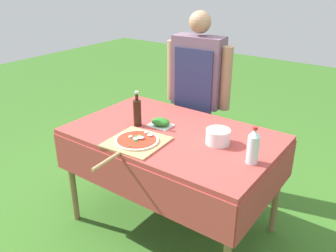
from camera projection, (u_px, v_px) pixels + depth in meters
ground_plane at (172, 224)px, 2.88m from camera, size 12.00×12.00×0.00m
prep_table at (172, 143)px, 2.58m from camera, size 1.49×0.94×0.82m
person_cook at (198, 89)px, 3.07m from camera, size 0.59×0.23×1.59m
pizza_on_peel at (136, 142)px, 2.38m from camera, size 0.39×0.63×0.05m
oil_bottle at (137, 112)px, 2.61m from camera, size 0.06×0.06×0.27m
water_bottle at (253, 146)px, 2.11m from camera, size 0.07×0.07×0.24m
herb_container at (161, 122)px, 2.64m from camera, size 0.17×0.14×0.06m
mixing_tub at (218, 137)px, 2.37m from camera, size 0.16×0.16×0.10m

